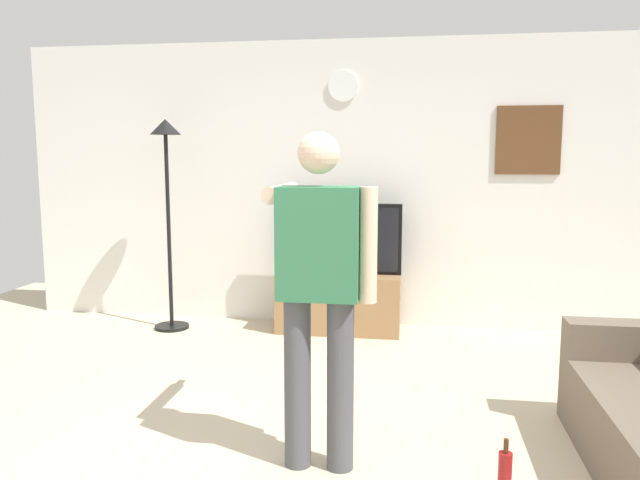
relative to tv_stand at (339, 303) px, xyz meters
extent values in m
plane|color=beige|center=(0.05, -2.60, -0.27)|extent=(8.40, 8.40, 0.00)
cube|color=silver|center=(0.05, 0.35, 1.08)|extent=(6.40, 0.10, 2.70)
cube|color=#997047|center=(0.00, 0.00, 0.00)|extent=(1.13, 0.43, 0.54)
sphere|color=black|center=(0.00, -0.23, 0.03)|extent=(0.04, 0.04, 0.04)
cube|color=black|center=(0.00, 0.05, 0.60)|extent=(1.14, 0.06, 0.65)
cube|color=black|center=(0.00, 0.02, 0.60)|extent=(1.08, 0.01, 0.59)
cylinder|color=white|center=(0.00, 0.29, 2.00)|extent=(0.28, 0.03, 0.28)
cube|color=brown|center=(1.68, 0.30, 1.49)|extent=(0.57, 0.04, 0.61)
cylinder|color=black|center=(-1.58, -0.14, -0.26)|extent=(0.32, 0.32, 0.03)
cylinder|color=black|center=(-1.58, -0.14, 0.65)|extent=(0.04, 0.04, 1.79)
cone|color=black|center=(-1.58, -0.14, 1.61)|extent=(0.28, 0.28, 0.14)
cylinder|color=#4C4C51|center=(0.09, -2.53, 0.18)|extent=(0.14, 0.14, 0.91)
cylinder|color=#4C4C51|center=(0.31, -2.53, 0.18)|extent=(0.14, 0.14, 0.91)
cube|color=#33724C|center=(0.20, -2.53, 0.92)|extent=(0.41, 0.22, 0.57)
sphere|color=beige|center=(0.20, -2.53, 1.37)|extent=(0.21, 0.21, 0.21)
cylinder|color=beige|center=(-0.05, -2.24, 1.15)|extent=(0.09, 0.58, 0.09)
cube|color=white|center=(-0.05, -1.92, 1.15)|extent=(0.04, 0.12, 0.04)
cylinder|color=beige|center=(0.45, -2.53, 0.91)|extent=(0.09, 0.09, 0.58)
cube|color=#6B5B4C|center=(2.02, -1.75, 0.26)|extent=(0.85, 0.20, 0.22)
cylinder|color=maroon|center=(1.13, -2.68, -0.16)|extent=(0.07, 0.07, 0.22)
cylinder|color=#4C2814|center=(1.13, -2.68, -0.02)|extent=(0.02, 0.02, 0.07)
camera|label=1|loc=(0.66, -5.56, 1.36)|focal=34.62mm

